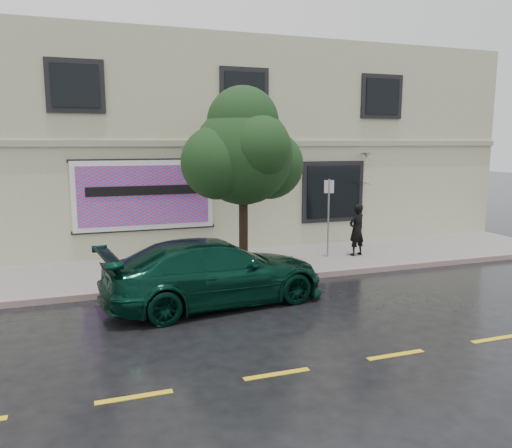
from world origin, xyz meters
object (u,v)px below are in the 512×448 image
object	(u,v)px
pedestrian	(357,230)
fire_hydrant	(174,258)
car	(215,272)
street_tree	(243,156)

from	to	relation	value
pedestrian	fire_hydrant	bearing A→B (deg)	-13.61
fire_hydrant	car	bearing A→B (deg)	-72.17
fire_hydrant	pedestrian	bearing A→B (deg)	8.84
car	street_tree	distance (m)	3.45
pedestrian	fire_hydrant	xyz separation A→B (m)	(-5.73, -0.28, -0.40)
car	fire_hydrant	world-z (taller)	car
pedestrian	street_tree	xyz separation A→B (m)	(-3.93, -0.77, 2.33)
car	street_tree	bearing A→B (deg)	-41.25
car	fire_hydrant	xyz separation A→B (m)	(-0.51, 2.42, -0.19)
street_tree	fire_hydrant	xyz separation A→B (m)	(-1.80, 0.49, -2.74)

